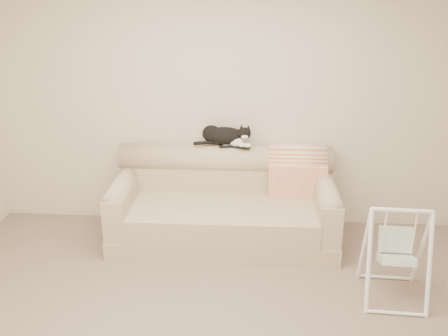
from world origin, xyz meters
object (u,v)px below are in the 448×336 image
tuxedo_cat (225,136)px  baby_swing (396,253)px  remote_b (242,147)px  sofa (224,206)px  remote_a (228,146)px

tuxedo_cat → baby_swing: 1.96m
remote_b → baby_swing: 1.77m
sofa → remote_a: bearing=83.6°
remote_a → baby_swing: 1.89m
remote_a → sofa: bearing=-96.4°
remote_b → tuxedo_cat: (-0.17, 0.05, 0.10)m
sofa → tuxedo_cat: size_ratio=3.76×
remote_a → remote_b: (0.14, -0.03, -0.00)m
sofa → baby_swing: bearing=-32.1°
baby_swing → tuxedo_cat: bearing=141.4°
sofa → tuxedo_cat: 0.70m
sofa → remote_b: 0.61m
sofa → baby_swing: 1.71m
remote_a → tuxedo_cat: (-0.03, 0.03, 0.10)m
sofa → remote_a: size_ratio=11.86×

